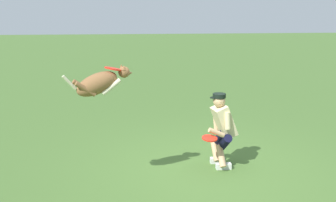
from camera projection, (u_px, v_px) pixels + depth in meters
name	position (u px, v px, depth m)	size (l,w,h in m)	color
ground_plane	(208.00, 171.00, 7.11)	(60.00, 60.00, 0.00)	#45682D
person	(222.00, 128.00, 7.15)	(0.56, 0.66, 1.29)	silver
dog	(100.00, 83.00, 6.09)	(1.01, 0.51, 0.50)	brown
frisbee_flying	(113.00, 69.00, 6.15)	(0.25, 0.25, 0.02)	red
frisbee_held	(210.00, 138.00, 6.87)	(0.26, 0.26, 0.02)	red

